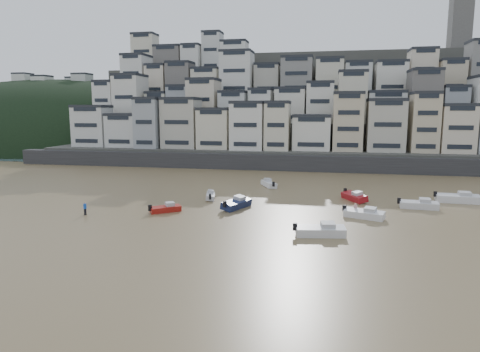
% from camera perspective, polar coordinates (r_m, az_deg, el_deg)
% --- Properties ---
extents(ground, '(400.00, 400.00, 0.00)m').
position_cam_1_polar(ground, '(36.75, -13.74, -13.29)').
color(ground, olive).
rests_on(ground, ground).
extents(sea_strip, '(340.00, 340.00, 0.00)m').
position_cam_1_polar(sea_strip, '(215.96, -24.04, 4.53)').
color(sea_strip, '#42565E').
rests_on(sea_strip, ground).
extents(harbor_wall, '(140.00, 3.00, 3.50)m').
position_cam_1_polar(harbor_wall, '(96.55, 8.43, 1.72)').
color(harbor_wall, '#38383A').
rests_on(harbor_wall, ground).
extents(hillside, '(141.04, 66.00, 50.00)m').
position_cam_1_polar(hillside, '(135.52, 11.47, 8.47)').
color(hillside, '#4C4C47').
rests_on(hillside, ground).
extents(headland, '(216.00, 135.00, 53.33)m').
position_cam_1_polar(headland, '(199.26, -22.17, 4.34)').
color(headland, black).
rests_on(headland, ground).
extents(boat_d, '(5.68, 2.17, 1.52)m').
position_cam_1_polar(boat_d, '(64.51, 22.75, -3.37)').
color(boat_d, silver).
rests_on(boat_d, ground).
extents(boat_b, '(5.72, 3.58, 1.48)m').
position_cam_1_polar(boat_b, '(56.56, 16.23, -4.71)').
color(boat_b, white).
rests_on(boat_b, ground).
extents(boat_g, '(6.69, 2.41, 1.80)m').
position_cam_1_polar(boat_g, '(71.03, 27.05, -2.46)').
color(boat_g, silver).
rests_on(boat_g, ground).
extents(boat_a, '(6.10, 2.88, 1.60)m').
position_cam_1_polar(boat_a, '(47.64, 10.68, -6.98)').
color(boat_a, silver).
rests_on(boat_a, ground).
extents(boat_h, '(3.87, 5.49, 1.44)m').
position_cam_1_polar(boat_h, '(76.33, 3.86, -0.90)').
color(boat_h, white).
rests_on(boat_h, ground).
extents(boat_e, '(4.23, 5.68, 1.50)m').
position_cam_1_polar(boat_e, '(66.91, 14.99, -2.56)').
color(boat_e, maroon).
rests_on(boat_e, ground).
extents(boat_c, '(4.03, 6.24, 1.62)m').
position_cam_1_polar(boat_c, '(59.67, -0.47, -3.57)').
color(boat_c, '#161F45').
rests_on(boat_c, ground).
extents(boat_f, '(2.45, 4.63, 1.20)m').
position_cam_1_polar(boat_f, '(66.04, -3.96, -2.55)').
color(boat_f, silver).
rests_on(boat_f, ground).
extents(boat_j, '(4.44, 3.92, 1.22)m').
position_cam_1_polar(boat_j, '(58.48, -9.90, -4.17)').
color(boat_j, maroon).
rests_on(boat_j, ground).
extents(person_blue, '(0.44, 0.44, 1.74)m').
position_cam_1_polar(person_blue, '(59.60, -19.96, -4.08)').
color(person_blue, blue).
rests_on(person_blue, ground).
extents(person_pink, '(0.44, 0.44, 1.74)m').
position_cam_1_polar(person_pink, '(57.47, 15.13, -4.32)').
color(person_pink, '#C98E8D').
rests_on(person_pink, ground).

